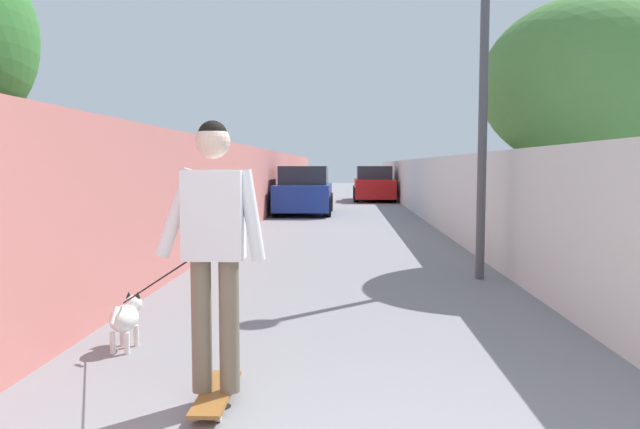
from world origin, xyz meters
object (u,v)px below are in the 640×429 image
person_skateboarder (214,234)px  dog (126,317)px  car_near (304,192)px  skateboard (216,393)px  lamp_post (484,44)px  car_far (374,185)px  tree_right_mid (587,84)px

person_skateboarder → dog: (1.16, 1.01, -0.84)m
dog → car_near: 14.68m
person_skateboarder → dog: 1.75m
skateboard → dog: dog is taller
person_skateboarder → lamp_post: bearing=-30.6°
car_near → dog: bearing=178.0°
dog → person_skateboarder: bearing=-138.8°
skateboard → car_far: 23.49m
tree_right_mid → person_skateboarder: bearing=141.7°
tree_right_mid → dog: tree_right_mid is taller
skateboard → car_near: 15.84m
skateboard → car_near: bearing=1.8°
skateboard → car_far: size_ratio=0.19×
tree_right_mid → car_near: 11.51m
skateboard → person_skateboarder: bearing=-135.0°
dog → car_far: car_far is taller
lamp_post → person_skateboarder: bearing=149.4°
skateboard → car_near: size_ratio=0.21×
tree_right_mid → person_skateboarder: size_ratio=2.33×
tree_right_mid → car_far: size_ratio=0.97×
tree_right_mid → dog: size_ratio=2.81×
person_skateboarder → tree_right_mid: bearing=-38.3°
tree_right_mid → skateboard: size_ratio=5.07×
lamp_post → car_far: lamp_post is taller
tree_right_mid → lamp_post: lamp_post is taller
tree_right_mid → skateboard: (-5.64, 4.46, -2.70)m
dog → car_far: bearing=-7.9°
dog → tree_right_mid: bearing=-50.7°
lamp_post → person_skateboarder: size_ratio=2.68×
lamp_post → dog: (-3.37, 3.69, -2.89)m
skateboard → person_skateboarder: (-0.00, -0.00, 1.04)m
lamp_post → car_near: lamp_post is taller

